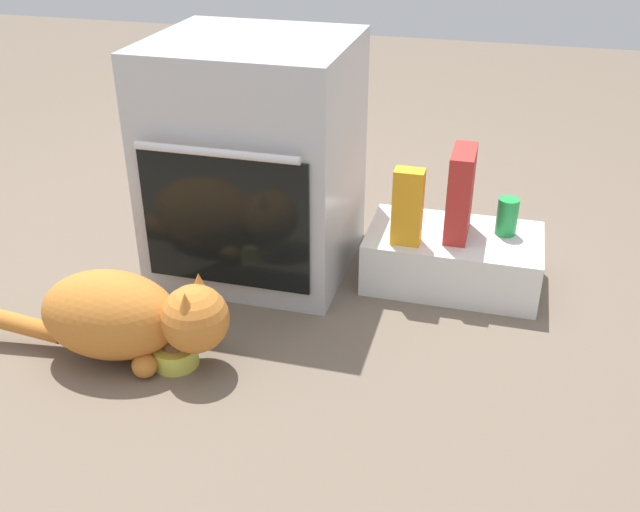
{
  "coord_description": "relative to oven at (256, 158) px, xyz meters",
  "views": [
    {
      "loc": [
        0.8,
        -1.7,
        1.23
      ],
      "look_at": [
        0.34,
        0.01,
        0.25
      ],
      "focal_mm": 40.9,
      "sensor_mm": 36.0,
      "label": 1
    }
  ],
  "objects": [
    {
      "name": "oven",
      "position": [
        0.0,
        0.0,
        0.0
      ],
      "size": [
        0.61,
        0.61,
        0.75
      ],
      "color": "#B7BABF",
      "rests_on": "ground"
    },
    {
      "name": "pantry_cabinet",
      "position": [
        0.65,
        0.03,
        -0.29
      ],
      "size": [
        0.55,
        0.33,
        0.17
      ],
      "primitive_type": "cube",
      "color": "white",
      "rests_on": "ground"
    },
    {
      "name": "cat",
      "position": [
        -0.16,
        -0.62,
        -0.24
      ],
      "size": [
        0.82,
        0.27,
        0.27
      ],
      "rotation": [
        0.0,
        0.0,
        0.07
      ],
      "color": "#C6752D",
      "rests_on": "ground"
    },
    {
      "name": "ground",
      "position": [
        -0.03,
        -0.36,
        -0.38
      ],
      "size": [
        8.0,
        8.0,
        0.0
      ],
      "primitive_type": "plane",
      "color": "#6B5B4C"
    },
    {
      "name": "soda_can",
      "position": [
        0.8,
        0.08,
        -0.14
      ],
      "size": [
        0.07,
        0.07,
        0.12
      ],
      "primitive_type": "cylinder",
      "color": "green",
      "rests_on": "pantry_cabinet"
    },
    {
      "name": "food_bowl",
      "position": [
        -0.03,
        -0.61,
        -0.34
      ],
      "size": [
        0.13,
        0.13,
        0.08
      ],
      "color": "#D1D14C",
      "rests_on": "ground"
    },
    {
      "name": "cereal_box",
      "position": [
        0.65,
        0.03,
        -0.06
      ],
      "size": [
        0.07,
        0.18,
        0.28
      ],
      "primitive_type": "cube",
      "color": "#B72D28",
      "rests_on": "pantry_cabinet"
    },
    {
      "name": "juice_carton",
      "position": [
        0.51,
        -0.06,
        -0.08
      ],
      "size": [
        0.09,
        0.06,
        0.24
      ],
      "primitive_type": "cube",
      "color": "orange",
      "rests_on": "pantry_cabinet"
    }
  ]
}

